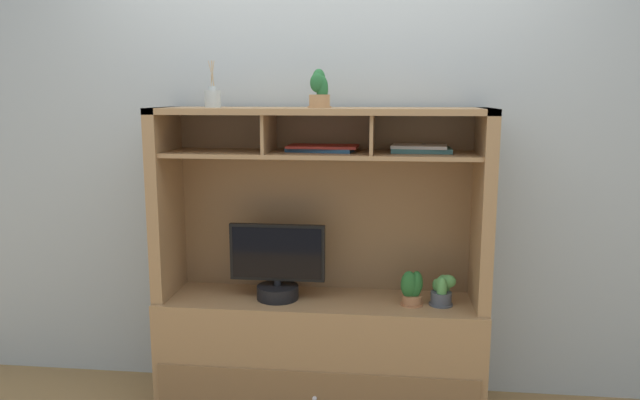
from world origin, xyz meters
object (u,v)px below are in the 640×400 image
(tv_monitor, at_px, (277,268))
(potted_orchid, at_px, (412,288))
(potted_succulent, at_px, (320,91))
(media_console, at_px, (320,318))
(potted_fern, at_px, (442,291))
(magazine_stack_centre, at_px, (420,149))
(diffuser_bottle, at_px, (213,98))
(magazine_stack_left, at_px, (322,148))

(tv_monitor, xyz_separation_m, potted_orchid, (0.67, -0.02, -0.07))
(potted_succulent, bearing_deg, potted_orchid, -3.62)
(media_console, xyz_separation_m, potted_fern, (0.60, -0.04, 0.18))
(media_console, distance_m, potted_succulent, 1.14)
(potted_orchid, distance_m, potted_fern, 0.14)
(magazine_stack_centre, distance_m, potted_succulent, 0.56)
(diffuser_bottle, distance_m, potted_succulent, 0.53)
(potted_fern, xyz_separation_m, diffuser_bottle, (-1.13, 0.04, 0.92))
(magazine_stack_left, distance_m, magazine_stack_centre, 0.48)
(magazine_stack_centre, relative_size, potted_succulent, 1.60)
(media_console, distance_m, potted_orchid, 0.50)
(magazine_stack_left, height_order, potted_succulent, potted_succulent)
(potted_orchid, relative_size, potted_fern, 1.15)
(magazine_stack_left, distance_m, diffuser_bottle, 0.58)
(potted_orchid, xyz_separation_m, magazine_stack_left, (-0.45, 0.08, 0.67))
(media_console, bearing_deg, potted_succulent, -90.03)
(media_console, relative_size, potted_fern, 10.78)
(magazine_stack_left, bearing_deg, media_console, -101.76)
(potted_orchid, distance_m, magazine_stack_left, 0.81)
(potted_orchid, relative_size, magazine_stack_centre, 0.60)
(diffuser_bottle, height_order, potted_succulent, diffuser_bottle)
(media_console, bearing_deg, diffuser_bottle, 179.90)
(magazine_stack_centre, bearing_deg, magazine_stack_left, -177.49)
(magazine_stack_left, height_order, diffuser_bottle, diffuser_bottle)
(media_console, bearing_deg, magazine_stack_centre, 5.31)
(tv_monitor, relative_size, diffuser_bottle, 2.13)
(magazine_stack_left, bearing_deg, tv_monitor, -163.29)
(potted_orchid, height_order, magazine_stack_centre, magazine_stack_centre)
(media_console, bearing_deg, magazine_stack_left, 78.24)
(potted_orchid, xyz_separation_m, magazine_stack_centre, (0.02, 0.10, 0.67))
(tv_monitor, distance_m, potted_orchid, 0.67)
(potted_orchid, height_order, magazine_stack_left, magazine_stack_left)
(tv_monitor, distance_m, potted_succulent, 0.89)
(diffuser_bottle, bearing_deg, magazine_stack_left, 2.46)
(potted_fern, bearing_deg, potted_orchid, -172.50)
(media_console, distance_m, tv_monitor, 0.34)
(media_console, relative_size, potted_succulent, 8.91)
(magazine_stack_left, relative_size, diffuser_bottle, 1.57)
(potted_orchid, xyz_separation_m, diffuser_bottle, (-0.98, 0.06, 0.91))
(media_console, relative_size, magazine_stack_left, 4.62)
(potted_fern, height_order, magazine_stack_centre, magazine_stack_centre)
(magazine_stack_centre, bearing_deg, tv_monitor, -172.95)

